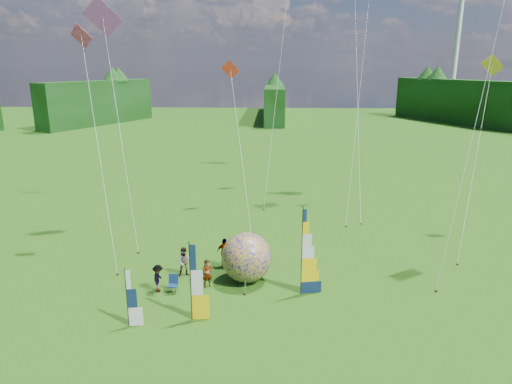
{
  "coord_description": "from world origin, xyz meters",
  "views": [
    {
      "loc": [
        -0.15,
        -18.14,
        11.73
      ],
      "look_at": [
        -1.0,
        4.0,
        5.5
      ],
      "focal_mm": 32.0,
      "sensor_mm": 36.0,
      "label": 1
    }
  ],
  "objects_px": {
    "feather_banner_main": "(302,253)",
    "spectator_c": "(158,278)",
    "bol_inflatable": "(246,257)",
    "spectator_a": "(207,274)",
    "side_banner_left": "(191,283)",
    "side_banner_far": "(127,299)",
    "spectator_d": "(225,253)",
    "camp_chair": "(173,284)",
    "kite_whale": "(358,83)",
    "spectator_b": "(185,262)"
  },
  "relations": [
    {
      "from": "side_banner_far",
      "to": "spectator_d",
      "type": "xyz_separation_m",
      "value": [
        3.78,
        6.63,
        -0.52
      ]
    },
    {
      "from": "side_banner_far",
      "to": "side_banner_left",
      "type": "bearing_deg",
      "value": 5.28
    },
    {
      "from": "feather_banner_main",
      "to": "spectator_a",
      "type": "bearing_deg",
      "value": 162.92
    },
    {
      "from": "spectator_a",
      "to": "spectator_d",
      "type": "height_order",
      "value": "spectator_d"
    },
    {
      "from": "side_banner_left",
      "to": "camp_chair",
      "type": "relative_size",
      "value": 3.96
    },
    {
      "from": "feather_banner_main",
      "to": "spectator_c",
      "type": "xyz_separation_m",
      "value": [
        -7.57,
        -0.02,
        -1.59
      ]
    },
    {
      "from": "camp_chair",
      "to": "spectator_a",
      "type": "bearing_deg",
      "value": 25.26
    },
    {
      "from": "side_banner_left",
      "to": "kite_whale",
      "type": "height_order",
      "value": "kite_whale"
    },
    {
      "from": "side_banner_far",
      "to": "spectator_d",
      "type": "distance_m",
      "value": 7.65
    },
    {
      "from": "side_banner_far",
      "to": "spectator_c",
      "type": "distance_m",
      "value": 3.5
    },
    {
      "from": "spectator_a",
      "to": "side_banner_far",
      "type": "bearing_deg",
      "value": -151.98
    },
    {
      "from": "side_banner_left",
      "to": "spectator_a",
      "type": "xyz_separation_m",
      "value": [
        0.27,
        3.35,
        -1.15
      ]
    },
    {
      "from": "side_banner_left",
      "to": "camp_chair",
      "type": "xyz_separation_m",
      "value": [
        -1.48,
        2.6,
        -1.44
      ]
    },
    {
      "from": "feather_banner_main",
      "to": "side_banner_far",
      "type": "distance_m",
      "value": 8.87
    },
    {
      "from": "side_banner_left",
      "to": "spectator_b",
      "type": "height_order",
      "value": "side_banner_left"
    },
    {
      "from": "spectator_a",
      "to": "camp_chair",
      "type": "bearing_deg",
      "value": 178.78
    },
    {
      "from": "side_banner_left",
      "to": "bol_inflatable",
      "type": "xyz_separation_m",
      "value": [
        2.35,
        4.18,
        -0.53
      ]
    },
    {
      "from": "feather_banner_main",
      "to": "kite_whale",
      "type": "relative_size",
      "value": 0.23
    },
    {
      "from": "feather_banner_main",
      "to": "camp_chair",
      "type": "relative_size",
      "value": 4.84
    },
    {
      "from": "spectator_b",
      "to": "side_banner_left",
      "type": "bearing_deg",
      "value": -84.2
    },
    {
      "from": "spectator_d",
      "to": "camp_chair",
      "type": "distance_m",
      "value": 4.16
    },
    {
      "from": "spectator_d",
      "to": "camp_chair",
      "type": "bearing_deg",
      "value": 73.49
    },
    {
      "from": "feather_banner_main",
      "to": "spectator_a",
      "type": "xyz_separation_m",
      "value": [
        -5.03,
        0.61,
        -1.58
      ]
    },
    {
      "from": "side_banner_left",
      "to": "bol_inflatable",
      "type": "height_order",
      "value": "side_banner_left"
    },
    {
      "from": "spectator_b",
      "to": "spectator_d",
      "type": "xyz_separation_m",
      "value": [
        2.15,
        1.33,
        0.02
      ]
    },
    {
      "from": "spectator_c",
      "to": "kite_whale",
      "type": "bearing_deg",
      "value": -38.43
    },
    {
      "from": "spectator_b",
      "to": "bol_inflatable",
      "type": "bearing_deg",
      "value": -15.86
    },
    {
      "from": "feather_banner_main",
      "to": "camp_chair",
      "type": "bearing_deg",
      "value": 171.0
    },
    {
      "from": "spectator_c",
      "to": "feather_banner_main",
      "type": "bearing_deg",
      "value": -91.18
    },
    {
      "from": "kite_whale",
      "to": "bol_inflatable",
      "type": "bearing_deg",
      "value": -98.8
    },
    {
      "from": "side_banner_far",
      "to": "kite_whale",
      "type": "height_order",
      "value": "kite_whale"
    },
    {
      "from": "feather_banner_main",
      "to": "spectator_c",
      "type": "distance_m",
      "value": 7.73
    },
    {
      "from": "side_banner_left",
      "to": "spectator_c",
      "type": "xyz_separation_m",
      "value": [
        -2.26,
        2.72,
        -1.17
      ]
    },
    {
      "from": "spectator_a",
      "to": "kite_whale",
      "type": "distance_m",
      "value": 21.74
    },
    {
      "from": "feather_banner_main",
      "to": "spectator_a",
      "type": "relative_size",
      "value": 3.05
    },
    {
      "from": "spectator_d",
      "to": "camp_chair",
      "type": "height_order",
      "value": "spectator_d"
    },
    {
      "from": "side_banner_far",
      "to": "kite_whale",
      "type": "xyz_separation_m",
      "value": [
        13.56,
        20.58,
        8.8
      ]
    },
    {
      "from": "side_banner_far",
      "to": "camp_chair",
      "type": "xyz_separation_m",
      "value": [
        1.35,
        3.28,
        -0.93
      ]
    },
    {
      "from": "spectator_a",
      "to": "kite_whale",
      "type": "xyz_separation_m",
      "value": [
        10.46,
        16.55,
        9.44
      ]
    },
    {
      "from": "spectator_b",
      "to": "spectator_c",
      "type": "distance_m",
      "value": 2.18
    },
    {
      "from": "bol_inflatable",
      "to": "spectator_a",
      "type": "distance_m",
      "value": 2.33
    },
    {
      "from": "bol_inflatable",
      "to": "camp_chair",
      "type": "relative_size",
      "value": 2.88
    },
    {
      "from": "spectator_a",
      "to": "spectator_c",
      "type": "bearing_deg",
      "value": 169.6
    },
    {
      "from": "spectator_c",
      "to": "bol_inflatable",
      "type": "bearing_deg",
      "value": -73.75
    },
    {
      "from": "camp_chair",
      "to": "kite_whale",
      "type": "xyz_separation_m",
      "value": [
        12.21,
        17.3,
        9.73
      ]
    },
    {
      "from": "spectator_c",
      "to": "kite_whale",
      "type": "distance_m",
      "value": 23.53
    },
    {
      "from": "side_banner_left",
      "to": "side_banner_far",
      "type": "bearing_deg",
      "value": -170.78
    },
    {
      "from": "spectator_a",
      "to": "side_banner_left",
      "type": "bearing_deg",
      "value": -119.0
    },
    {
      "from": "spectator_b",
      "to": "spectator_c",
      "type": "xyz_separation_m",
      "value": [
        -1.06,
        -1.91,
        -0.11
      ]
    },
    {
      "from": "spectator_c",
      "to": "spectator_d",
      "type": "relative_size",
      "value": 0.85
    }
  ]
}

